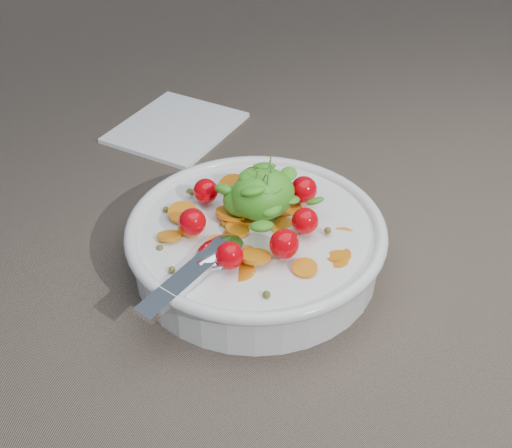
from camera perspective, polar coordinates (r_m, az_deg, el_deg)
ground at (r=0.68m, az=0.61°, el=-1.50°), size 6.00×6.00×0.00m
bowl at (r=0.64m, az=-0.02°, el=-1.53°), size 0.28×0.26×0.11m
napkin at (r=0.89m, az=-7.11°, el=8.51°), size 0.21×0.20×0.01m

